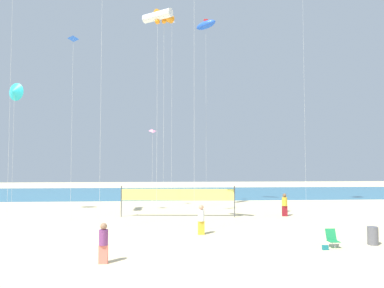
% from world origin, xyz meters
% --- Properties ---
extents(ground_plane, '(120.00, 120.00, 0.00)m').
position_xyz_m(ground_plane, '(0.00, 0.00, 0.00)').
color(ground_plane, beige).
extents(ocean_band, '(120.00, 20.00, 0.01)m').
position_xyz_m(ocean_band, '(0.00, 33.47, 0.00)').
color(ocean_band, teal).
rests_on(ocean_band, ground).
extents(beachgoer_plum_shirt, '(0.39, 0.39, 1.70)m').
position_xyz_m(beachgoer_plum_shirt, '(-3.54, -0.21, 0.91)').
color(beachgoer_plum_shirt, '#EA7260').
rests_on(beachgoer_plum_shirt, ground).
extents(beachgoer_white_shirt, '(0.40, 0.40, 1.74)m').
position_xyz_m(beachgoer_white_shirt, '(1.10, 5.48, 0.93)').
color(beachgoer_white_shirt, gold).
rests_on(beachgoer_white_shirt, ground).
extents(beachgoer_mustard_shirt, '(0.41, 0.41, 1.79)m').
position_xyz_m(beachgoer_mustard_shirt, '(8.29, 12.07, 0.95)').
color(beachgoer_mustard_shirt, maroon).
rests_on(beachgoer_mustard_shirt, ground).
extents(folding_beach_chair, '(0.52, 0.65, 0.89)m').
position_xyz_m(folding_beach_chair, '(7.41, 2.00, 0.47)').
color(folding_beach_chair, '#1E8C4C').
rests_on(folding_beach_chair, ground).
extents(trash_barrel, '(0.54, 0.54, 0.92)m').
position_xyz_m(trash_barrel, '(9.74, 2.36, 0.46)').
color(trash_barrel, '#595960').
rests_on(trash_barrel, ground).
extents(volleyball_net, '(8.87, 0.82, 2.40)m').
position_xyz_m(volleyball_net, '(-0.15, 12.16, 1.64)').
color(volleyball_net, '#4C4C51').
rests_on(volleyball_net, ground).
extents(beach_handbag, '(0.29, 0.14, 0.23)m').
position_xyz_m(beach_handbag, '(6.81, 1.46, 0.11)').
color(beach_handbag, '#19727A').
rests_on(beach_handbag, ground).
extents(kite_pink_diamond, '(0.68, 0.67, 7.43)m').
position_xyz_m(kite_pink_diamond, '(-2.39, 17.68, 7.14)').
color(kite_pink_diamond, silver).
rests_on(kite_pink_diamond, ground).
extents(kite_white_tube, '(2.01, 1.62, 13.81)m').
position_xyz_m(kite_white_tube, '(-1.57, 6.55, 13.50)').
color(kite_white_tube, silver).
rests_on(kite_white_tube, ground).
extents(kite_cyan_delta, '(1.51, 0.89, 10.72)m').
position_xyz_m(kite_cyan_delta, '(-13.40, 13.76, 9.98)').
color(kite_cyan_delta, silver).
rests_on(kite_cyan_delta, ground).
extents(kite_orange_tube, '(1.80, 1.79, 17.10)m').
position_xyz_m(kite_orange_tube, '(-1.31, 14.30, 16.71)').
color(kite_orange_tube, silver).
rests_on(kite_orange_tube, ground).
extents(kite_blue_inflatable, '(2.21, 1.90, 18.37)m').
position_xyz_m(kite_blue_inflatable, '(2.73, 18.57, 17.77)').
color(kite_blue_inflatable, silver).
rests_on(kite_blue_inflatable, ground).
extents(kite_blue_diamond, '(0.75, 0.77, 13.78)m').
position_xyz_m(kite_blue_diamond, '(-8.07, 11.22, 13.42)').
color(kite_blue_diamond, silver).
rests_on(kite_blue_diamond, ground).
extents(kite_white_diamond, '(0.76, 0.76, 17.51)m').
position_xyz_m(kite_white_diamond, '(-0.60, 16.57, 16.85)').
color(kite_white_diamond, silver).
rests_on(kite_white_diamond, ground).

